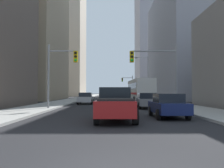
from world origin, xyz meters
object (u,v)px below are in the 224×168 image
at_px(sedan_silver, 86,98).
at_px(traffic_signal_near_right, 156,65).
at_px(sedan_black, 111,97).
at_px(traffic_signal_near_left, 61,66).
at_px(sedan_navy, 168,105).
at_px(traffic_signal_far_right, 128,83).
at_px(sedan_grey, 147,100).
at_px(pickup_truck_red, 115,104).
at_px(city_bus, 140,90).

relative_size(sedan_silver, traffic_signal_near_right, 0.70).
bearing_deg(sedan_black, traffic_signal_near_left, -106.94).
distance_m(sedan_navy, sedan_black, 22.65).
distance_m(sedan_silver, traffic_signal_far_right, 35.56).
relative_size(sedan_navy, traffic_signal_near_right, 0.71).
relative_size(sedan_grey, traffic_signal_near_left, 0.71).
xyz_separation_m(sedan_silver, traffic_signal_far_right, (8.07, 34.48, 3.24)).
bearing_deg(pickup_truck_red, sedan_grey, 72.02).
bearing_deg(traffic_signal_far_right, traffic_signal_near_left, -101.88).
relative_size(sedan_grey, traffic_signal_far_right, 0.71).
bearing_deg(sedan_black, sedan_navy, -80.94).
height_order(pickup_truck_red, traffic_signal_near_left, traffic_signal_near_left).
bearing_deg(sedan_grey, pickup_truck_red, -107.98).
xyz_separation_m(traffic_signal_near_left, traffic_signal_far_right, (9.36, 44.52, 0.02)).
xyz_separation_m(pickup_truck_red, traffic_signal_near_left, (-4.84, 8.69, 3.06)).
distance_m(sedan_navy, sedan_grey, 8.68).
height_order(sedan_silver, traffic_signal_near_left, traffic_signal_near_left).
distance_m(city_bus, traffic_signal_far_right, 30.17).
height_order(city_bus, traffic_signal_near_left, traffic_signal_near_left).
relative_size(pickup_truck_red, traffic_signal_far_right, 0.91).
bearing_deg(traffic_signal_near_right, sedan_black, 105.23).
height_order(traffic_signal_near_left, traffic_signal_far_right, same).
height_order(city_bus, pickup_truck_red, city_bus).
xyz_separation_m(sedan_navy, traffic_signal_near_right, (0.57, 7.16, 3.30)).
distance_m(traffic_signal_near_right, traffic_signal_far_right, 44.52).
bearing_deg(traffic_signal_near_left, city_bus, 57.90).
distance_m(sedan_grey, traffic_signal_far_right, 43.14).
distance_m(traffic_signal_near_left, traffic_signal_near_right, 8.77).
distance_m(pickup_truck_red, sedan_silver, 19.06).
xyz_separation_m(sedan_navy, traffic_signal_near_left, (-8.20, 7.16, 3.22)).
relative_size(city_bus, sedan_black, 2.75).
height_order(sedan_navy, traffic_signal_near_left, traffic_signal_near_left).
relative_size(sedan_navy, sedan_silver, 1.01).
bearing_deg(city_bus, traffic_signal_far_right, 89.40).
distance_m(city_bus, pickup_truck_red, 23.51).
bearing_deg(sedan_grey, traffic_signal_near_left, -169.45).
bearing_deg(sedan_silver, sedan_black, 57.16).
xyz_separation_m(city_bus, sedan_grey, (-0.90, -12.91, -1.16)).
relative_size(sedan_black, traffic_signal_far_right, 0.70).
xyz_separation_m(city_bus, sedan_black, (-4.42, 0.78, -1.16)).
bearing_deg(city_bus, traffic_signal_near_right, -91.13).
xyz_separation_m(city_bus, traffic_signal_near_left, (-9.05, -14.43, 2.06)).
bearing_deg(traffic_signal_far_right, pickup_truck_red, -94.86).
bearing_deg(traffic_signal_near_right, city_bus, 88.87).
xyz_separation_m(pickup_truck_red, sedan_grey, (3.31, 10.20, -0.16)).
bearing_deg(sedan_black, sedan_grey, -75.57).
height_order(city_bus, traffic_signal_far_right, traffic_signal_far_right).
distance_m(city_bus, traffic_signal_near_left, 17.15).
xyz_separation_m(pickup_truck_red, sedan_navy, (3.36, 1.52, -0.16)).
bearing_deg(sedan_silver, traffic_signal_far_right, 76.83).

